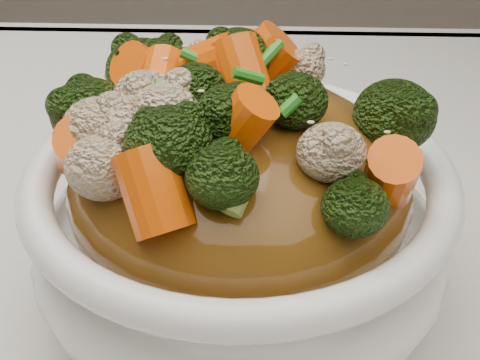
# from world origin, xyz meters

# --- Properties ---
(bowl) EXTENTS (0.25, 0.25, 0.08)m
(bowl) POSITION_xyz_m (0.02, 0.04, 0.79)
(bowl) COLOR white
(bowl) RESTS_ON tablecloth
(sauce_base) EXTENTS (0.20, 0.20, 0.09)m
(sauce_base) POSITION_xyz_m (0.02, 0.04, 0.82)
(sauce_base) COLOR #5F3A10
(sauce_base) RESTS_ON bowl
(carrots) EXTENTS (0.20, 0.20, 0.05)m
(carrots) POSITION_xyz_m (0.02, 0.04, 0.88)
(carrots) COLOR #EC5707
(carrots) RESTS_ON sauce_base
(broccoli) EXTENTS (0.20, 0.20, 0.04)m
(broccoli) POSITION_xyz_m (0.02, 0.04, 0.88)
(broccoli) COLOR black
(broccoli) RESTS_ON sauce_base
(cauliflower) EXTENTS (0.20, 0.20, 0.03)m
(cauliflower) POSITION_xyz_m (0.02, 0.04, 0.88)
(cauliflower) COLOR beige
(cauliflower) RESTS_ON sauce_base
(scallions) EXTENTS (0.15, 0.15, 0.02)m
(scallions) POSITION_xyz_m (0.02, 0.04, 0.88)
(scallions) COLOR #25801D
(scallions) RESTS_ON sauce_base
(sesame_seeds) EXTENTS (0.18, 0.18, 0.01)m
(sesame_seeds) POSITION_xyz_m (0.02, 0.04, 0.88)
(sesame_seeds) COLOR beige
(sesame_seeds) RESTS_ON sauce_base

